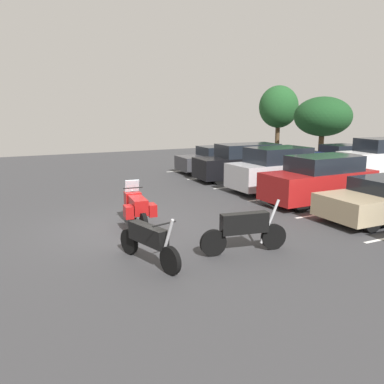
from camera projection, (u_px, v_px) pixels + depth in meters
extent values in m
cube|color=#38383A|center=(127.00, 229.00, 12.13)|extent=(44.00, 44.00, 0.10)
cylinder|color=black|center=(133.00, 212.00, 12.75)|extent=(0.66, 0.19, 0.66)
cylinder|color=black|center=(144.00, 224.00, 11.32)|extent=(0.66, 0.19, 0.66)
cube|color=#A51414|center=(137.00, 205.00, 11.95)|extent=(1.20, 0.54, 0.46)
cylinder|color=#B2B2B7|center=(133.00, 200.00, 12.55)|extent=(0.51, 0.12, 1.13)
cylinder|color=black|center=(133.00, 188.00, 12.40)|extent=(0.10, 0.62, 0.04)
cube|color=#A51414|center=(133.00, 199.00, 12.56)|extent=(0.49, 0.54, 0.41)
cube|color=#B2C1CC|center=(132.00, 186.00, 12.52)|extent=(0.21, 0.45, 0.39)
cube|color=#A51414|center=(129.00, 212.00, 11.53)|extent=(0.46, 0.29, 0.36)
cube|color=#A51414|center=(152.00, 210.00, 11.77)|extent=(0.46, 0.29, 0.36)
cylinder|color=black|center=(170.00, 261.00, 8.64)|extent=(0.64, 0.27, 0.63)
cylinder|color=black|center=(129.00, 242.00, 9.88)|extent=(0.64, 0.27, 0.63)
cube|color=black|center=(148.00, 234.00, 9.18)|extent=(1.29, 0.58, 0.43)
cylinder|color=#B2B2B7|center=(167.00, 241.00, 8.64)|extent=(0.50, 0.19, 1.11)
cylinder|color=black|center=(164.00, 224.00, 8.62)|extent=(0.19, 0.61, 0.04)
cylinder|color=black|center=(273.00, 237.00, 10.20)|extent=(0.23, 0.68, 0.67)
cylinder|color=black|center=(213.00, 243.00, 9.73)|extent=(0.23, 0.68, 0.67)
cube|color=black|center=(245.00, 223.00, 9.88)|extent=(0.47, 1.27, 0.51)
cylinder|color=#B2B2B7|center=(270.00, 221.00, 10.08)|extent=(0.15, 0.52, 1.14)
cylinder|color=black|center=(268.00, 204.00, 9.96)|extent=(0.62, 0.14, 0.04)
cube|color=silver|center=(204.00, 169.00, 24.03)|extent=(0.12, 4.94, 0.01)
cube|color=silver|center=(228.00, 176.00, 21.59)|extent=(0.12, 4.94, 0.01)
cube|color=silver|center=(258.00, 184.00, 19.15)|extent=(0.12, 4.94, 0.01)
cube|color=silver|center=(297.00, 195.00, 16.71)|extent=(0.12, 4.94, 0.01)
cube|color=silver|center=(349.00, 210.00, 14.26)|extent=(0.12, 4.94, 0.01)
cube|color=#38383D|center=(218.00, 162.00, 22.90)|extent=(2.03, 4.73, 0.78)
cube|color=black|center=(220.00, 151.00, 22.83)|extent=(1.79, 2.40, 0.51)
cylinder|color=black|center=(199.00, 170.00, 21.61)|extent=(0.24, 0.63, 0.62)
cylinder|color=black|center=(187.00, 166.00, 23.03)|extent=(0.24, 0.63, 0.62)
cylinder|color=black|center=(248.00, 167.00, 22.89)|extent=(0.24, 0.63, 0.62)
cylinder|color=black|center=(234.00, 163.00, 24.31)|extent=(0.24, 0.63, 0.62)
cube|color=black|center=(240.00, 167.00, 20.25)|extent=(2.07, 4.75, 0.99)
cube|color=black|center=(248.00, 150.00, 20.24)|extent=(1.83, 3.13, 0.66)
cylinder|color=black|center=(219.00, 178.00, 19.04)|extent=(0.26, 0.62, 0.61)
cylinder|color=black|center=(206.00, 174.00, 20.41)|extent=(0.26, 0.62, 0.61)
cylinder|color=black|center=(274.00, 174.00, 20.24)|extent=(0.26, 0.62, 0.61)
cylinder|color=black|center=(258.00, 170.00, 21.61)|extent=(0.26, 0.62, 0.61)
cube|color=#B7B7BC|center=(276.00, 174.00, 17.49)|extent=(1.93, 4.25, 1.04)
cube|color=black|center=(278.00, 155.00, 17.35)|extent=(1.76, 2.60, 0.67)
cylinder|color=black|center=(260.00, 189.00, 16.22)|extent=(0.23, 0.70, 0.70)
cylinder|color=black|center=(238.00, 183.00, 17.63)|extent=(0.23, 0.70, 0.70)
cylinder|color=black|center=(313.00, 183.00, 17.51)|extent=(0.23, 0.70, 0.70)
cylinder|color=black|center=(288.00, 178.00, 18.91)|extent=(0.23, 0.70, 0.70)
cube|color=maroon|center=(318.00, 185.00, 15.23)|extent=(1.90, 4.55, 1.02)
cube|color=black|center=(324.00, 163.00, 15.17)|extent=(1.72, 2.67, 0.59)
cylinder|color=black|center=(302.00, 203.00, 13.94)|extent=(0.23, 0.66, 0.65)
cylinder|color=black|center=(273.00, 195.00, 15.29)|extent=(0.23, 0.66, 0.65)
cylinder|color=black|center=(362.00, 194.00, 15.33)|extent=(0.23, 0.66, 0.65)
cylinder|color=black|center=(331.00, 188.00, 16.68)|extent=(0.23, 0.66, 0.65)
cube|color=tan|center=(384.00, 203.00, 12.95)|extent=(1.98, 4.48, 0.71)
cylinder|color=black|center=(371.00, 222.00, 11.63)|extent=(0.23, 0.64, 0.64)
cylinder|color=black|center=(329.00, 209.00, 13.09)|extent=(0.23, 0.64, 0.64)
cube|color=navy|center=(339.00, 159.00, 23.75)|extent=(2.08, 4.88, 0.84)
cube|color=black|center=(342.00, 148.00, 23.67)|extent=(1.79, 2.19, 0.45)
cylinder|color=black|center=(327.00, 168.00, 22.48)|extent=(0.25, 0.63, 0.62)
cylinder|color=black|center=(309.00, 164.00, 23.89)|extent=(0.25, 0.63, 0.62)
cylinder|color=black|center=(370.00, 165.00, 23.74)|extent=(0.25, 0.63, 0.62)
cylinder|color=black|center=(350.00, 162.00, 25.15)|extent=(0.25, 0.63, 0.62)
cube|color=white|center=(382.00, 162.00, 21.36)|extent=(2.32, 4.88, 1.12)
cylinder|color=black|center=(370.00, 174.00, 20.13)|extent=(0.28, 0.74, 0.72)
cylinder|color=black|center=(347.00, 169.00, 21.63)|extent=(0.28, 0.74, 0.72)
cylinder|color=#4C3823|center=(277.00, 139.00, 35.53)|extent=(0.39, 0.39, 1.96)
ellipsoid|color=#1E4C23|center=(279.00, 107.00, 34.95)|extent=(3.44, 3.44, 3.68)
cylinder|color=#4C3823|center=(321.00, 146.00, 31.16)|extent=(0.41, 0.41, 1.50)
ellipsoid|color=#19421E|center=(323.00, 117.00, 30.70)|extent=(4.40, 4.40, 3.04)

